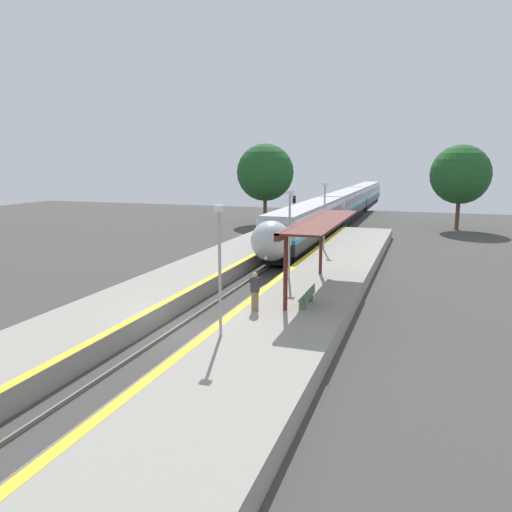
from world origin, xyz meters
The scene contains 15 objects.
ground_plane centered at (0.00, 0.00, 0.00)m, with size 120.00×120.00×0.00m, color #423F3D.
rail_left centered at (-0.72, 0.00, 0.07)m, with size 0.08×90.00×0.15m, color slate.
rail_right centered at (0.72, 0.00, 0.07)m, with size 0.08×90.00×0.15m, color slate.
train centered at (0.00, 43.44, 2.21)m, with size 2.88×64.96×3.85m.
platform_right centered at (4.19, 0.00, 0.45)m, with size 4.99×64.00×0.91m.
platform_left centered at (-3.90, 0.00, 0.45)m, with size 4.42×64.00×0.91m.
platform_bench centered at (4.79, 2.80, 1.38)m, with size 0.44×1.77×0.89m.
person_waiting centered at (2.68, 1.30, 1.83)m, with size 0.36×0.23×1.78m.
railway_signal centered at (-2.28, 27.26, 2.66)m, with size 0.28×0.28×4.34m.
lamppost_near centered at (2.50, -2.29, 3.83)m, with size 0.36×0.20×5.09m.
lamppost_mid centered at (2.50, 7.84, 3.83)m, with size 0.36×0.20×5.09m.
lamppost_far centered at (2.50, 17.97, 3.83)m, with size 0.36×0.20×5.09m.
station_canopy centered at (4.53, 5.77, 4.40)m, with size 2.02×10.88×3.75m.
background_tree_left centered at (-8.91, 38.71, 6.24)m, with size 6.88×6.88×9.69m.
background_tree_right centered at (13.12, 40.53, 6.14)m, with size 6.51×6.51×9.41m.
Camera 1 is at (9.80, -19.35, 7.60)m, focal length 35.00 mm.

